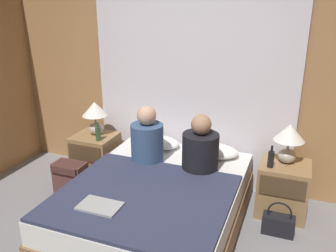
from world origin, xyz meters
name	(u,v)px	position (x,y,z in m)	size (l,w,h in m)	color
wall_back	(193,76)	(0.00, 1.81, 1.25)	(4.61, 0.06, 2.50)	#A37547
curtain_panel	(192,87)	(0.00, 1.74, 1.14)	(2.48, 0.02, 2.29)	silver
bed	(157,205)	(0.00, 0.72, 0.24)	(1.50, 1.93, 0.48)	olive
nightstand_left	(96,156)	(-1.08, 1.40, 0.27)	(0.48, 0.46, 0.54)	#937047
nightstand_right	(283,189)	(1.08, 1.40, 0.27)	(0.48, 0.46, 0.54)	#937047
lamp_left	(95,113)	(-1.08, 1.46, 0.80)	(0.30, 0.30, 0.40)	#B2A899
lamp_right	(289,138)	(1.08, 1.46, 0.80)	(0.30, 0.30, 0.40)	#B2A899
pillow_left	(155,142)	(-0.33, 1.48, 0.54)	(0.56, 0.35, 0.12)	white
pillow_right	(212,150)	(0.33, 1.48, 0.54)	(0.56, 0.35, 0.12)	white
blanket_on_bed	(143,196)	(0.00, 0.43, 0.50)	(1.44, 1.28, 0.03)	#2D334C
person_left_in_bed	(147,139)	(-0.26, 1.11, 0.72)	(0.33, 0.33, 0.59)	#38517A
person_right_in_bed	(200,149)	(0.30, 1.11, 0.71)	(0.35, 0.35, 0.57)	black
beer_bottle_on_left_stand	(98,133)	(-0.95, 1.29, 0.63)	(0.06, 0.06, 0.22)	#2D4C28
beer_bottle_on_right_stand	(271,159)	(0.95, 1.29, 0.63)	(0.06, 0.06, 0.22)	black
laptop_on_bed	(100,206)	(-0.24, 0.14, 0.52)	(0.34, 0.22, 0.02)	#9EA0A5
backpack_on_floor	(70,177)	(-1.11, 0.93, 0.22)	(0.35, 0.22, 0.39)	brown
handbag_on_floor	(278,224)	(1.09, 1.03, 0.10)	(0.29, 0.14, 0.33)	black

